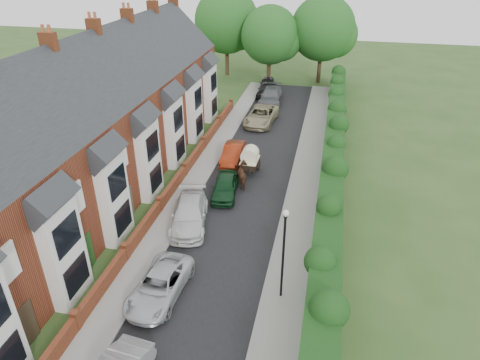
# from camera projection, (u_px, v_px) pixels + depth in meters

# --- Properties ---
(ground) EXTENTS (140.00, 140.00, 0.00)m
(ground) POSITION_uv_depth(u_px,v_px,m) (190.00, 350.00, 18.51)
(ground) COLOR #2D4C1E
(ground) RESTS_ON ground
(road) EXTENTS (6.00, 58.00, 0.02)m
(road) POSITION_uv_depth(u_px,v_px,m) (236.00, 212.00, 27.98)
(road) COLOR black
(road) RESTS_ON ground
(pavement_hedge_side) EXTENTS (2.20, 58.00, 0.12)m
(pavement_hedge_side) POSITION_uv_depth(u_px,v_px,m) (298.00, 219.00, 27.19)
(pavement_hedge_side) COLOR gray
(pavement_hedge_side) RESTS_ON ground
(pavement_house_side) EXTENTS (1.70, 58.00, 0.12)m
(pavement_house_side) POSITION_uv_depth(u_px,v_px,m) (180.00, 204.00, 28.68)
(pavement_house_side) COLOR gray
(pavement_house_side) RESTS_ON ground
(kerb_hedge_side) EXTENTS (0.18, 58.00, 0.13)m
(kerb_hedge_side) POSITION_uv_depth(u_px,v_px,m) (282.00, 217.00, 27.38)
(kerb_hedge_side) COLOR gray
(kerb_hedge_side) RESTS_ON ground
(kerb_house_side) EXTENTS (0.18, 58.00, 0.13)m
(kerb_house_side) POSITION_uv_depth(u_px,v_px,m) (191.00, 206.00, 28.53)
(kerb_house_side) COLOR gray
(kerb_house_side) RESTS_ON ground
(hedge) EXTENTS (2.10, 58.00, 2.85)m
(hedge) POSITION_uv_depth(u_px,v_px,m) (330.00, 202.00, 26.10)
(hedge) COLOR #163611
(hedge) RESTS_ON ground
(terrace_row) EXTENTS (9.05, 40.50, 11.50)m
(terrace_row) POSITION_uv_depth(u_px,v_px,m) (71.00, 142.00, 26.89)
(terrace_row) COLOR brown
(terrace_row) RESTS_ON ground
(garden_wall_row) EXTENTS (0.35, 40.35, 1.10)m
(garden_wall_row) POSITION_uv_depth(u_px,v_px,m) (160.00, 205.00, 27.82)
(garden_wall_row) COLOR brown
(garden_wall_row) RESTS_ON ground
(lamppost) EXTENTS (0.32, 0.32, 5.16)m
(lamppost) POSITION_uv_depth(u_px,v_px,m) (284.00, 244.00, 19.68)
(lamppost) COLOR black
(lamppost) RESTS_ON ground
(tree_far_left) EXTENTS (7.14, 6.80, 9.29)m
(tree_far_left) POSITION_uv_depth(u_px,v_px,m) (273.00, 37.00, 50.41)
(tree_far_left) COLOR #332316
(tree_far_left) RESTS_ON ground
(tree_far_right) EXTENTS (7.98, 7.60, 10.31)m
(tree_far_right) POSITION_uv_depth(u_px,v_px,m) (326.00, 30.00, 50.68)
(tree_far_right) COLOR #332316
(tree_far_right) RESTS_ON ground
(tree_far_back) EXTENTS (8.40, 8.00, 10.82)m
(tree_far_back) POSITION_uv_depth(u_px,v_px,m) (230.00, 23.00, 53.64)
(tree_far_back) COLOR #332316
(tree_far_back) RESTS_ON ground
(car_silver_b) EXTENTS (2.44, 4.82, 1.31)m
(car_silver_b) POSITION_uv_depth(u_px,v_px,m) (159.00, 285.00, 21.08)
(car_silver_b) COLOR silver
(car_silver_b) RESTS_ON ground
(car_white) EXTENTS (3.14, 5.46, 1.49)m
(car_white) POSITION_uv_depth(u_px,v_px,m) (189.00, 214.00, 26.43)
(car_white) COLOR silver
(car_white) RESTS_ON ground
(car_green) EXTENTS (2.10, 4.21, 1.38)m
(car_green) POSITION_uv_depth(u_px,v_px,m) (225.00, 186.00, 29.53)
(car_green) COLOR #10371A
(car_green) RESTS_ON ground
(car_red) EXTENTS (1.59, 4.23, 1.38)m
(car_red) POSITION_uv_depth(u_px,v_px,m) (233.00, 153.00, 34.14)
(car_red) COLOR maroon
(car_red) RESTS_ON ground
(car_beige) EXTENTS (3.01, 5.74, 1.54)m
(car_beige) POSITION_uv_depth(u_px,v_px,m) (261.00, 116.00, 41.35)
(car_beige) COLOR tan
(car_beige) RESTS_ON ground
(car_grey) EXTENTS (2.46, 5.60, 1.60)m
(car_grey) POSITION_uv_depth(u_px,v_px,m) (271.00, 96.00, 46.57)
(car_grey) COLOR #585C60
(car_grey) RESTS_ON ground
(car_black) EXTENTS (2.05, 4.56, 1.52)m
(car_black) POSITION_uv_depth(u_px,v_px,m) (267.00, 90.00, 48.61)
(car_black) COLOR black
(car_black) RESTS_ON ground
(horse) EXTENTS (1.64, 2.16, 1.66)m
(horse) POSITION_uv_depth(u_px,v_px,m) (244.00, 175.00, 30.63)
(horse) COLOR #4B2C1B
(horse) RESTS_ON ground
(horse_cart) EXTENTS (1.32, 2.92, 2.10)m
(horse_cart) POSITION_uv_depth(u_px,v_px,m) (250.00, 158.00, 32.26)
(horse_cart) COLOR black
(horse_cart) RESTS_ON ground
(car_extra_far) EXTENTS (1.94, 4.21, 1.40)m
(car_extra_far) POSITION_uv_depth(u_px,v_px,m) (267.00, 84.00, 50.90)
(car_extra_far) COLOR black
(car_extra_far) RESTS_ON ground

